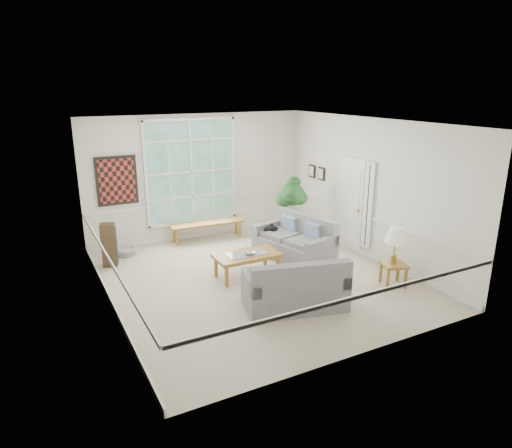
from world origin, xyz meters
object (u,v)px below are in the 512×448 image
at_px(loveseat_front, 295,282).
at_px(end_table, 287,231).
at_px(side_table, 393,274).
at_px(loveseat_right, 294,238).
at_px(coffee_table, 247,265).

height_order(loveseat_front, end_table, loveseat_front).
relative_size(end_table, side_table, 1.07).
height_order(loveseat_right, coffee_table, loveseat_right).
xyz_separation_m(loveseat_front, end_table, (1.71, 3.03, -0.22)).
relative_size(loveseat_front, side_table, 3.82).
relative_size(loveseat_right, end_table, 3.68).
relative_size(loveseat_right, coffee_table, 1.38).
height_order(loveseat_front, coffee_table, loveseat_front).
bearing_deg(loveseat_front, coffee_table, 109.48).
bearing_deg(loveseat_right, coffee_table, -178.10).
bearing_deg(coffee_table, side_table, -35.88).
xyz_separation_m(loveseat_front, coffee_table, (-0.14, 1.54, -0.22)).
distance_m(coffee_table, side_table, 2.80).
bearing_deg(side_table, loveseat_front, 176.82).
bearing_deg(loveseat_front, end_table, 74.83).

